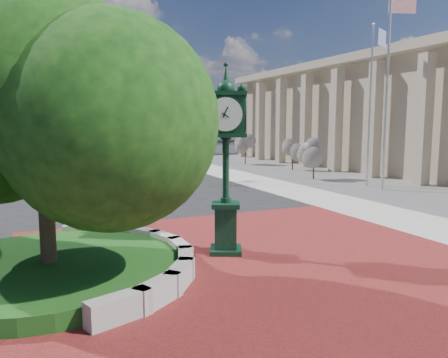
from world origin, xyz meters
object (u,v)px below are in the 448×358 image
(flagpole_b, at_px, (370,104))
(street_lamp_far, at_px, (75,108))
(flagpole_a, at_px, (387,87))
(street_lamp_near, at_px, (119,106))
(post_clock, at_px, (226,153))
(parked_car, at_px, (126,150))

(flagpole_b, distance_m, street_lamp_far, 35.88)
(flagpole_a, xyz_separation_m, street_lamp_near, (-11.25, 16.24, -0.61))
(street_lamp_near, relative_size, street_lamp_far, 0.92)
(post_clock, height_order, street_lamp_far, street_lamp_far)
(parked_car, xyz_separation_m, street_lamp_near, (-2.60, -11.35, 4.10))
(street_lamp_far, bearing_deg, post_clock, -89.47)
(post_clock, xyz_separation_m, street_lamp_far, (-0.39, 42.23, 2.54))
(flagpole_a, relative_size, street_lamp_near, 1.28)
(flagpole_b, bearing_deg, post_clock, -145.32)
(street_lamp_near, bearing_deg, parked_car, 77.09)
(flagpole_a, xyz_separation_m, street_lamp_far, (-12.92, 34.92, -0.16))
(post_clock, relative_size, flagpole_a, 0.48)
(flagpole_a, height_order, street_lamp_near, flagpole_a)
(flagpole_a, xyz_separation_m, flagpole_b, (0.31, 1.58, -0.84))
(flagpole_a, relative_size, flagpole_b, 1.18)
(parked_car, distance_m, flagpole_b, 27.78)
(post_clock, bearing_deg, street_lamp_far, 90.53)
(flagpole_b, bearing_deg, street_lamp_near, 128.26)
(parked_car, height_order, flagpole_a, flagpole_a)
(street_lamp_near, xyz_separation_m, street_lamp_far, (-1.66, 18.68, 0.45))
(street_lamp_near, bearing_deg, post_clock, -93.10)
(parked_car, bearing_deg, flagpole_a, -52.43)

